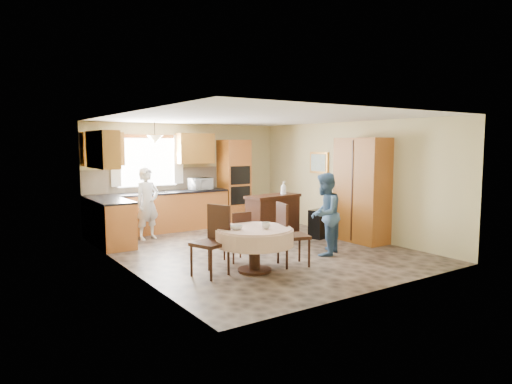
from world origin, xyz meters
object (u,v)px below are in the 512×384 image
object	(u,v)px
chair_back	(239,234)
chair_right	(289,231)
oven_tower	(234,182)
cupboard	(362,190)
chair_left	(214,237)
sideboard	(273,218)
person_dining	(325,214)
person_sink	(147,204)
dining_table	(254,238)

from	to	relation	value
chair_back	chair_right	size ratio (longest dim) A/B	0.82
chair_back	oven_tower	bearing A→B (deg)	-118.09
cupboard	chair_left	distance (m)	3.76
sideboard	cupboard	size ratio (longest dim) A/B	0.58
oven_tower	chair_left	distance (m)	4.60
chair_left	chair_right	distance (m)	1.30
chair_right	person_dining	world-z (taller)	person_dining
sideboard	person_dining	world-z (taller)	person_dining
chair_left	chair_back	distance (m)	0.86
chair_right	person_dining	bearing A→B (deg)	-61.14
chair_back	chair_right	distance (m)	0.88
chair_back	chair_right	xyz separation A→B (m)	(0.54, -0.68, 0.10)
sideboard	chair_left	world-z (taller)	chair_left
chair_left	chair_right	world-z (taller)	chair_left
sideboard	person_sink	xyz separation A→B (m)	(-2.25, 1.41, 0.32)
chair_back	dining_table	bearing A→B (deg)	82.15
oven_tower	sideboard	size ratio (longest dim) A/B	1.72
cupboard	chair_left	xyz separation A→B (m)	(-3.70, -0.43, -0.48)
oven_tower	chair_back	xyz separation A→B (m)	(-1.91, -3.30, -0.58)
cupboard	person_dining	xyz separation A→B (m)	(-1.42, -0.44, -0.32)
chair_right	oven_tower	bearing A→B (deg)	-3.21
chair_left	dining_table	bearing A→B (deg)	51.95
oven_tower	sideboard	world-z (taller)	oven_tower
person_sink	chair_right	bearing A→B (deg)	-85.29
chair_left	chair_right	xyz separation A→B (m)	(1.27, -0.25, -0.01)
sideboard	cupboard	world-z (taller)	cupboard
oven_tower	sideboard	bearing A→B (deg)	-97.55
chair_left	cupboard	bearing A→B (deg)	76.97
cupboard	dining_table	distance (m)	3.19
sideboard	person_dining	xyz separation A→B (m)	(-0.08, -1.70, 0.31)
cupboard	person_sink	world-z (taller)	cupboard
dining_table	chair_back	distance (m)	0.65
chair_back	person_sink	size ratio (longest dim) A/B	0.57
cupboard	oven_tower	bearing A→B (deg)	107.92
cupboard	chair_back	distance (m)	3.03
oven_tower	person_sink	xyz separation A→B (m)	(-2.52, -0.64, -0.30)
cupboard	person_dining	distance (m)	1.52
cupboard	person_sink	bearing A→B (deg)	143.39
oven_tower	person_sink	world-z (taller)	oven_tower
sideboard	dining_table	xyz separation A→B (m)	(-1.74, -1.89, 0.10)
oven_tower	cupboard	world-z (taller)	cupboard
chair_back	person_sink	bearing A→B (deg)	-75.03
chair_left	person_dining	xyz separation A→B (m)	(2.28, -0.01, 0.16)
sideboard	person_sink	bearing A→B (deg)	139.51
person_sink	cupboard	bearing A→B (deg)	-51.08
chair_right	person_sink	distance (m)	3.55
cupboard	chair_right	xyz separation A→B (m)	(-2.43, -0.67, -0.49)
oven_tower	person_sink	size ratio (longest dim) A/B	1.39
person_sink	person_dining	size ratio (longest dim) A/B	1.02
chair_back	chair_right	world-z (taller)	chair_right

